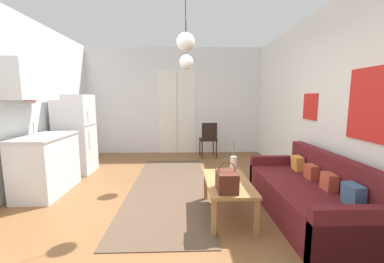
{
  "coord_description": "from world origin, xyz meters",
  "views": [
    {
      "loc": [
        0.26,
        -3.09,
        1.5
      ],
      "look_at": [
        0.39,
        0.84,
        0.94
      ],
      "focal_mm": 22.38,
      "sensor_mm": 36.0,
      "label": 1
    }
  ],
  "objects_px": {
    "couch": "(310,196)",
    "bamboo_vase": "(233,165)",
    "accent_chair": "(209,138)",
    "pendant_lamp_near": "(186,42)",
    "refrigerator": "(75,134)",
    "handbag": "(227,181)",
    "pendant_lamp_far": "(186,62)",
    "coffee_table": "(228,185)"
  },
  "relations": [
    {
      "from": "coffee_table",
      "to": "bamboo_vase",
      "type": "xyz_separation_m",
      "value": [
        0.13,
        0.27,
        0.18
      ]
    },
    {
      "from": "couch",
      "to": "pendant_lamp_far",
      "type": "distance_m",
      "value": 2.87
    },
    {
      "from": "couch",
      "to": "pendant_lamp_far",
      "type": "relative_size",
      "value": 2.37
    },
    {
      "from": "couch",
      "to": "pendant_lamp_near",
      "type": "xyz_separation_m",
      "value": [
        -1.57,
        0.27,
        1.93
      ]
    },
    {
      "from": "coffee_table",
      "to": "bamboo_vase",
      "type": "distance_m",
      "value": 0.35
    },
    {
      "from": "handbag",
      "to": "pendant_lamp_near",
      "type": "height_order",
      "value": "pendant_lamp_near"
    },
    {
      "from": "coffee_table",
      "to": "refrigerator",
      "type": "height_order",
      "value": "refrigerator"
    },
    {
      "from": "couch",
      "to": "accent_chair",
      "type": "relative_size",
      "value": 2.18
    },
    {
      "from": "pendant_lamp_far",
      "to": "refrigerator",
      "type": "bearing_deg",
      "value": 169.05
    },
    {
      "from": "pendant_lamp_far",
      "to": "handbag",
      "type": "bearing_deg",
      "value": -76.24
    },
    {
      "from": "coffee_table",
      "to": "pendant_lamp_far",
      "type": "height_order",
      "value": "pendant_lamp_far"
    },
    {
      "from": "refrigerator",
      "to": "handbag",
      "type": "bearing_deg",
      "value": -39.78
    },
    {
      "from": "couch",
      "to": "handbag",
      "type": "bearing_deg",
      "value": -167.33
    },
    {
      "from": "bamboo_vase",
      "to": "refrigerator",
      "type": "xyz_separation_m",
      "value": [
        -2.85,
        1.63,
        0.2
      ]
    },
    {
      "from": "bamboo_vase",
      "to": "handbag",
      "type": "xyz_separation_m",
      "value": [
        -0.2,
        -0.58,
        -0.01
      ]
    },
    {
      "from": "bamboo_vase",
      "to": "pendant_lamp_near",
      "type": "bearing_deg",
      "value": -174.86
    },
    {
      "from": "handbag",
      "to": "refrigerator",
      "type": "xyz_separation_m",
      "value": [
        -2.65,
        2.21,
        0.21
      ]
    },
    {
      "from": "coffee_table",
      "to": "pendant_lamp_far",
      "type": "distance_m",
      "value": 2.33
    },
    {
      "from": "coffee_table",
      "to": "accent_chair",
      "type": "height_order",
      "value": "accent_chair"
    },
    {
      "from": "pendant_lamp_near",
      "to": "pendant_lamp_far",
      "type": "xyz_separation_m",
      "value": [
        0.02,
        1.26,
        -0.06
      ]
    },
    {
      "from": "accent_chair",
      "to": "coffee_table",
      "type": "bearing_deg",
      "value": 83.51
    },
    {
      "from": "bamboo_vase",
      "to": "refrigerator",
      "type": "relative_size",
      "value": 0.3
    },
    {
      "from": "pendant_lamp_far",
      "to": "pendant_lamp_near",
      "type": "bearing_deg",
      "value": -90.95
    },
    {
      "from": "bamboo_vase",
      "to": "couch",
      "type": "bearing_deg",
      "value": -19.95
    },
    {
      "from": "bamboo_vase",
      "to": "pendant_lamp_far",
      "type": "xyz_separation_m",
      "value": [
        -0.63,
        1.2,
        1.55
      ]
    },
    {
      "from": "accent_chair",
      "to": "pendant_lamp_near",
      "type": "xyz_separation_m",
      "value": [
        -0.59,
        -2.78,
        1.68
      ]
    },
    {
      "from": "coffee_table",
      "to": "pendant_lamp_near",
      "type": "xyz_separation_m",
      "value": [
        -0.53,
        0.21,
        1.79
      ]
    },
    {
      "from": "coffee_table",
      "to": "pendant_lamp_near",
      "type": "height_order",
      "value": "pendant_lamp_near"
    },
    {
      "from": "handbag",
      "to": "pendant_lamp_near",
      "type": "distance_m",
      "value": 1.76
    },
    {
      "from": "bamboo_vase",
      "to": "pendant_lamp_far",
      "type": "relative_size",
      "value": 0.57
    },
    {
      "from": "handbag",
      "to": "refrigerator",
      "type": "relative_size",
      "value": 0.22
    },
    {
      "from": "coffee_table",
      "to": "refrigerator",
      "type": "bearing_deg",
      "value": 145.18
    },
    {
      "from": "bamboo_vase",
      "to": "accent_chair",
      "type": "relative_size",
      "value": 0.53
    },
    {
      "from": "couch",
      "to": "bamboo_vase",
      "type": "height_order",
      "value": "bamboo_vase"
    },
    {
      "from": "pendant_lamp_near",
      "to": "pendant_lamp_far",
      "type": "distance_m",
      "value": 1.26
    },
    {
      "from": "couch",
      "to": "pendant_lamp_near",
      "type": "distance_m",
      "value": 2.5
    },
    {
      "from": "coffee_table",
      "to": "handbag",
      "type": "height_order",
      "value": "handbag"
    },
    {
      "from": "couch",
      "to": "pendant_lamp_far",
      "type": "bearing_deg",
      "value": 135.37
    },
    {
      "from": "bamboo_vase",
      "to": "accent_chair",
      "type": "distance_m",
      "value": 2.73
    },
    {
      "from": "handbag",
      "to": "coffee_table",
      "type": "bearing_deg",
      "value": 77.43
    },
    {
      "from": "couch",
      "to": "bamboo_vase",
      "type": "relative_size",
      "value": 4.13
    },
    {
      "from": "couch",
      "to": "handbag",
      "type": "height_order",
      "value": "couch"
    }
  ]
}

